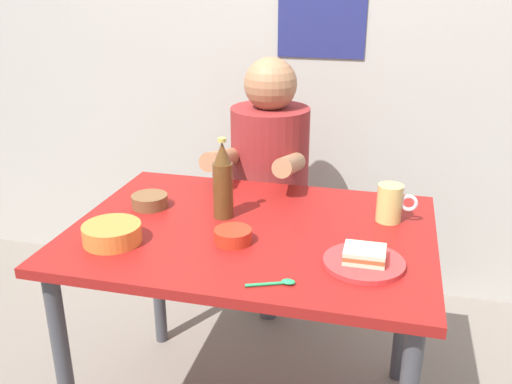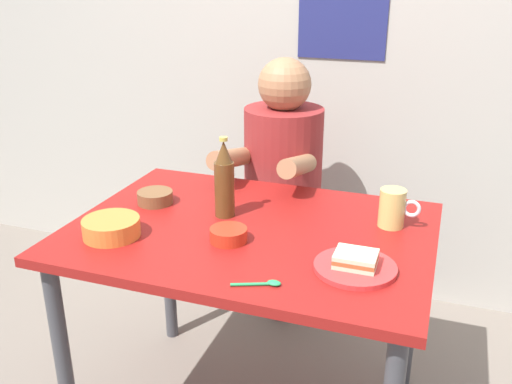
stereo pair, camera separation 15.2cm
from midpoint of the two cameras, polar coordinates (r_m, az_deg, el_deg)
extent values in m
cube|color=#ADA89E|center=(2.59, 9.56, 17.34)|extent=(4.40, 0.08, 2.60)
cube|color=navy|center=(2.54, 10.63, 18.14)|extent=(0.38, 0.01, 0.45)
cube|color=maroon|center=(1.73, 1.96, -4.15)|extent=(1.10, 0.80, 0.03)
cylinder|color=#3F3F44|center=(1.87, -16.72, -16.37)|extent=(0.05, 0.05, 0.71)
cylinder|color=#3F3F44|center=(2.35, -7.11, -7.14)|extent=(0.05, 0.05, 0.71)
cylinder|color=#3F3F44|center=(2.15, 17.53, -11.07)|extent=(0.05, 0.05, 0.71)
cylinder|color=#4C4C51|center=(2.53, 4.29, -8.65)|extent=(0.08, 0.08, 0.41)
cylinder|color=brown|center=(2.43, 4.44, -4.05)|extent=(0.34, 0.34, 0.04)
cylinder|color=maroon|center=(2.32, 4.64, 2.19)|extent=(0.32, 0.32, 0.52)
sphere|color=#A0704C|center=(2.23, 4.91, 10.81)|extent=(0.21, 0.21, 0.21)
cylinder|color=#A0704C|center=(2.10, -0.51, 3.41)|extent=(0.07, 0.31, 0.14)
cylinder|color=#A0704C|center=(2.03, 6.42, 2.63)|extent=(0.07, 0.31, 0.14)
cylinder|color=red|center=(1.53, 12.88, -7.54)|extent=(0.22, 0.22, 0.01)
cube|color=beige|center=(1.52, 12.92, -7.11)|extent=(0.11, 0.09, 0.01)
cube|color=#9E592D|center=(1.52, 12.96, -6.71)|extent=(0.11, 0.09, 0.01)
cube|color=beige|center=(1.51, 13.00, -6.31)|extent=(0.11, 0.09, 0.01)
cylinder|color=#D1BC66|center=(1.78, 16.04, -1.62)|extent=(0.08, 0.08, 0.12)
torus|color=silver|center=(1.78, 17.91, -1.67)|extent=(0.06, 0.01, 0.06)
cylinder|color=#593819|center=(1.78, -0.78, 0.24)|extent=(0.06, 0.06, 0.18)
cone|color=#593819|center=(1.74, -0.80, 4.08)|extent=(0.05, 0.05, 0.07)
cylinder|color=#BFB74C|center=(1.73, -0.81, 5.38)|extent=(0.03, 0.03, 0.01)
cylinder|color=red|center=(1.64, -0.15, -4.41)|extent=(0.11, 0.11, 0.04)
cylinder|color=#A33521|center=(1.63, -0.15, -4.14)|extent=(0.09, 0.09, 0.02)
cylinder|color=brown|center=(1.92, -7.99, -0.57)|extent=(0.12, 0.12, 0.04)
cylinder|color=brown|center=(1.92, -8.01, -0.31)|extent=(0.10, 0.10, 0.02)
cylinder|color=orange|center=(1.70, -12.03, -3.60)|extent=(0.17, 0.17, 0.05)
cylinder|color=#B25B2D|center=(1.70, -12.06, -3.23)|extent=(0.14, 0.14, 0.02)
cylinder|color=#26A559|center=(1.42, 2.71, -9.41)|extent=(0.10, 0.05, 0.01)
ellipsoid|color=#26A559|center=(1.43, 4.93, -9.27)|extent=(0.04, 0.02, 0.01)
camera|label=1|loc=(0.08, -87.49, 0.99)|focal=39.38mm
camera|label=2|loc=(0.08, 92.51, -0.99)|focal=39.38mm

